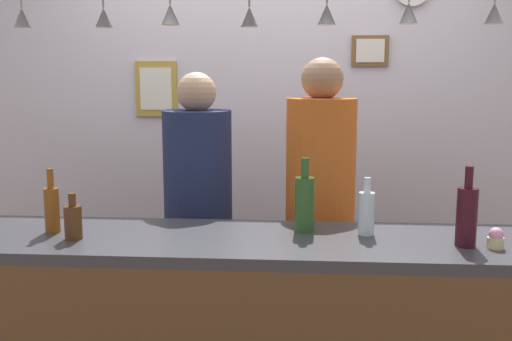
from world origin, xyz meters
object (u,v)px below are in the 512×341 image
at_px(bottle_wine_dark_red, 467,215).
at_px(bottle_champagne_green, 305,202).
at_px(person_left_navy_shirt, 198,205).
at_px(bottle_beer_amber_tall, 52,208).
at_px(cupcake, 496,239).
at_px(bottle_soda_clear, 366,212).
at_px(picture_frame_upper_small, 370,51).
at_px(person_middle_orange_shirt, 320,198).
at_px(picture_frame_caricature, 156,89).
at_px(bottle_beer_brown_stubby, 73,221).

height_order(bottle_wine_dark_red, bottle_champagne_green, same).
height_order(person_left_navy_shirt, bottle_beer_amber_tall, person_left_navy_shirt).
bearing_deg(bottle_champagne_green, cupcake, -15.30).
relative_size(bottle_soda_clear, cupcake, 2.95).
distance_m(bottle_wine_dark_red, picture_frame_upper_small, 1.62).
bearing_deg(person_middle_orange_shirt, bottle_champagne_green, -99.07).
relative_size(person_left_navy_shirt, picture_frame_caricature, 4.85).
distance_m(person_middle_orange_shirt, picture_frame_caricature, 1.37).
distance_m(bottle_wine_dark_red, bottle_champagne_green, 0.62).
xyz_separation_m(bottle_beer_brown_stubby, bottle_beer_amber_tall, (-0.12, 0.09, 0.03)).
bearing_deg(bottle_beer_amber_tall, bottle_soda_clear, 2.64).
distance_m(person_middle_orange_shirt, picture_frame_upper_small, 1.12).
xyz_separation_m(bottle_soda_clear, bottle_beer_brown_stubby, (-1.13, -0.15, -0.02)).
relative_size(bottle_beer_brown_stubby, bottle_beer_amber_tall, 0.69).
bearing_deg(bottle_beer_brown_stubby, bottle_beer_amber_tall, 143.78).
xyz_separation_m(person_left_navy_shirt, bottle_soda_clear, (0.77, -0.55, 0.11)).
bearing_deg(bottle_beer_amber_tall, picture_frame_caricature, 86.10).
bearing_deg(person_middle_orange_shirt, picture_frame_caricature, 142.01).
distance_m(person_middle_orange_shirt, bottle_wine_dark_red, 0.86).
relative_size(bottle_wine_dark_red, cupcake, 3.85).
bearing_deg(person_middle_orange_shirt, person_left_navy_shirt, 180.00).
xyz_separation_m(person_left_navy_shirt, picture_frame_upper_small, (0.92, 0.78, 0.79)).
bearing_deg(bottle_wine_dark_red, bottle_champagne_green, 163.86).
relative_size(bottle_soda_clear, picture_frame_caricature, 0.68).
distance_m(person_middle_orange_shirt, cupcake, 0.93).
relative_size(person_left_navy_shirt, bottle_soda_clear, 7.18).
bearing_deg(bottle_wine_dark_red, bottle_beer_amber_tall, 177.30).
height_order(picture_frame_upper_small, picture_frame_caricature, picture_frame_upper_small).
xyz_separation_m(person_middle_orange_shirt, cupcake, (0.61, -0.70, 0.01)).
xyz_separation_m(person_left_navy_shirt, cupcake, (1.22, -0.70, 0.05)).
distance_m(picture_frame_upper_small, picture_frame_caricature, 1.33).
relative_size(bottle_soda_clear, bottle_wine_dark_red, 0.77).
xyz_separation_m(bottle_beer_amber_tall, cupcake, (1.71, -0.09, -0.06)).
relative_size(person_middle_orange_shirt, bottle_wine_dark_red, 5.73).
distance_m(person_left_navy_shirt, picture_frame_caricature, 1.04).
bearing_deg(person_middle_orange_shirt, bottle_beer_brown_stubby, -144.34).
bearing_deg(person_left_navy_shirt, bottle_wine_dark_red, -31.48).
height_order(bottle_wine_dark_red, picture_frame_caricature, picture_frame_caricature).
bearing_deg(bottle_wine_dark_red, cupcake, -10.34).
xyz_separation_m(bottle_champagne_green, picture_frame_caricature, (-0.92, 1.29, 0.42)).
bearing_deg(bottle_beer_brown_stubby, picture_frame_caricature, 91.01).
bearing_deg(picture_frame_caricature, bottle_beer_brown_stubby, -88.99).
bearing_deg(picture_frame_upper_small, bottle_beer_amber_tall, -135.31).
xyz_separation_m(person_middle_orange_shirt, picture_frame_caricature, (-1.00, 0.78, 0.51)).
height_order(bottle_beer_brown_stubby, picture_frame_upper_small, picture_frame_upper_small).
xyz_separation_m(bottle_beer_brown_stubby, picture_frame_caricature, (-0.03, 1.48, 0.47)).
distance_m(bottle_soda_clear, bottle_wine_dark_red, 0.38).
relative_size(bottle_wine_dark_red, picture_frame_upper_small, 1.36).
bearing_deg(person_left_navy_shirt, person_middle_orange_shirt, 0.00).
bearing_deg(picture_frame_upper_small, cupcake, -78.46).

